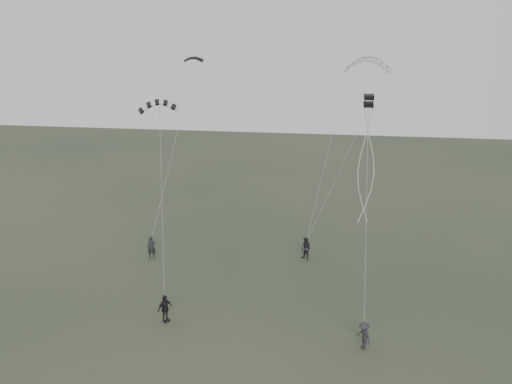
% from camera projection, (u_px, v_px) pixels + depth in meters
% --- Properties ---
extents(ground, '(140.00, 140.00, 0.00)m').
position_uv_depth(ground, '(229.00, 311.00, 32.48)').
color(ground, '#2B3725').
rests_on(ground, ground).
extents(flyer_left, '(0.79, 0.65, 1.86)m').
position_uv_depth(flyer_left, '(152.00, 247.00, 40.33)').
color(flyer_left, black).
rests_on(flyer_left, ground).
extents(flyer_right, '(1.15, 1.10, 1.87)m').
position_uv_depth(flyer_right, '(306.00, 249.00, 40.04)').
color(flyer_right, black).
rests_on(flyer_right, ground).
extents(flyer_center, '(0.92, 1.12, 1.79)m').
position_uv_depth(flyer_center, '(165.00, 308.00, 30.97)').
color(flyer_center, black).
rests_on(flyer_center, ground).
extents(flyer_far, '(1.14, 1.25, 1.68)m').
position_uv_depth(flyer_far, '(364.00, 336.00, 28.14)').
color(flyer_far, '#27262B').
rests_on(flyer_far, ground).
extents(kite_dark_small, '(1.62, 0.67, 0.63)m').
position_uv_depth(kite_dark_small, '(194.00, 58.00, 40.63)').
color(kite_dark_small, black).
rests_on(kite_dark_small, flyer_left).
extents(kite_pale_large, '(4.00, 1.83, 1.75)m').
position_uv_depth(kite_pale_large, '(368.00, 59.00, 40.43)').
color(kite_pale_large, '#B0B2B6').
rests_on(kite_pale_large, flyer_right).
extents(kite_striped, '(2.97, 1.95, 1.29)m').
position_uv_depth(kite_striped, '(159.00, 102.00, 34.38)').
color(kite_striped, black).
rests_on(kite_striped, flyer_center).
extents(kite_box, '(0.61, 0.72, 0.78)m').
position_uv_depth(kite_box, '(369.00, 101.00, 29.86)').
color(kite_box, black).
rests_on(kite_box, flyer_far).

